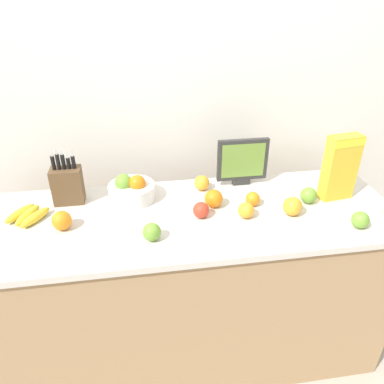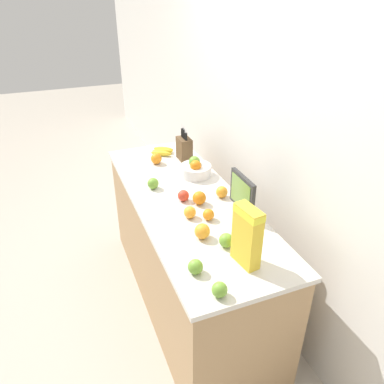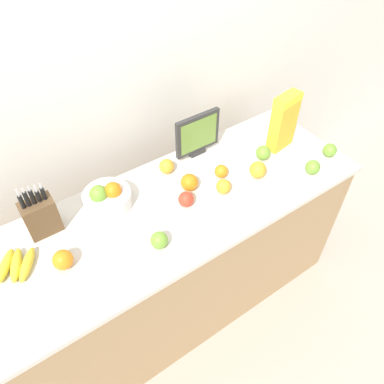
# 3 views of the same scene
# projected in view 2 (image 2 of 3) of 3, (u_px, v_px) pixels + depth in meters

# --- Properties ---
(ground_plane) EXTENTS (14.00, 14.00, 0.00)m
(ground_plane) POSITION_uv_depth(u_px,v_px,m) (187.00, 298.00, 2.89)
(ground_plane) COLOR #B2A899
(wall_back) EXTENTS (9.00, 0.06, 2.60)m
(wall_back) POSITION_uv_depth(u_px,v_px,m) (265.00, 129.00, 2.43)
(wall_back) COLOR silver
(wall_back) RESTS_ON ground_plane
(counter) EXTENTS (1.89, 0.67, 0.90)m
(counter) POSITION_uv_depth(u_px,v_px,m) (187.00, 252.00, 2.67)
(counter) COLOR tan
(counter) RESTS_ON ground_plane
(knife_block) EXTENTS (0.14, 0.09, 0.28)m
(knife_block) POSITION_uv_depth(u_px,v_px,m) (184.00, 148.00, 2.93)
(knife_block) COLOR brown
(knife_block) RESTS_ON counter
(small_monitor) EXTENTS (0.26, 0.03, 0.25)m
(small_monitor) POSITION_uv_depth(u_px,v_px,m) (242.00, 194.00, 2.23)
(small_monitor) COLOR #2D2D2D
(small_monitor) RESTS_ON counter
(cereal_box) EXTENTS (0.17, 0.09, 0.32)m
(cereal_box) POSITION_uv_depth(u_px,v_px,m) (247.00, 234.00, 1.80)
(cereal_box) COLOR gold
(cereal_box) RESTS_ON counter
(fruit_bowl) EXTENTS (0.22, 0.22, 0.14)m
(fruit_bowl) POSITION_uv_depth(u_px,v_px,m) (196.00, 169.00, 2.71)
(fruit_bowl) COLOR silver
(fruit_bowl) RESTS_ON counter
(banana_bunch) EXTENTS (0.20, 0.21, 0.04)m
(banana_bunch) POSITION_uv_depth(u_px,v_px,m) (162.00, 151.00, 3.06)
(banana_bunch) COLOR yellow
(banana_bunch) RESTS_ON counter
(apple_middle) EXTENTS (0.08, 0.08, 0.08)m
(apple_middle) POSITION_uv_depth(u_px,v_px,m) (153.00, 183.00, 2.54)
(apple_middle) COLOR #6B9E33
(apple_middle) RESTS_ON counter
(apple_rear) EXTENTS (0.07, 0.07, 0.07)m
(apple_rear) POSITION_uv_depth(u_px,v_px,m) (183.00, 196.00, 2.40)
(apple_rear) COLOR red
(apple_rear) RESTS_ON counter
(apple_near_bananas) EXTENTS (0.08, 0.08, 0.08)m
(apple_near_bananas) POSITION_uv_depth(u_px,v_px,m) (195.00, 267.00, 1.80)
(apple_near_bananas) COLOR #6B9E33
(apple_near_bananas) RESTS_ON counter
(apple_rightmost) EXTENTS (0.07, 0.07, 0.07)m
(apple_rightmost) POSITION_uv_depth(u_px,v_px,m) (220.00, 290.00, 1.67)
(apple_rightmost) COLOR #6B9E33
(apple_rightmost) RESTS_ON counter
(apple_front) EXTENTS (0.08, 0.08, 0.08)m
(apple_front) POSITION_uv_depth(u_px,v_px,m) (226.00, 240.00, 1.98)
(apple_front) COLOR #6B9E33
(apple_front) RESTS_ON counter
(orange_near_bowl) EXTENTS (0.09, 0.09, 0.09)m
(orange_near_bowl) POSITION_uv_depth(u_px,v_px,m) (202.00, 231.00, 2.05)
(orange_near_bowl) COLOR orange
(orange_near_bowl) RESTS_ON counter
(orange_front_center) EXTENTS (0.08, 0.08, 0.08)m
(orange_front_center) POSITION_uv_depth(u_px,v_px,m) (222.00, 192.00, 2.44)
(orange_front_center) COLOR orange
(orange_front_center) RESTS_ON counter
(orange_back_center) EXTENTS (0.07, 0.07, 0.07)m
(orange_back_center) POSITION_uv_depth(u_px,v_px,m) (190.00, 212.00, 2.23)
(orange_back_center) COLOR orange
(orange_back_center) RESTS_ON counter
(orange_mid_left) EXTENTS (0.07, 0.07, 0.07)m
(orange_mid_left) POSITION_uv_depth(u_px,v_px,m) (208.00, 215.00, 2.21)
(orange_mid_left) COLOR orange
(orange_mid_left) RESTS_ON counter
(orange_mid_right) EXTENTS (0.08, 0.08, 0.08)m
(orange_mid_right) POSITION_uv_depth(u_px,v_px,m) (156.00, 159.00, 2.89)
(orange_mid_right) COLOR orange
(orange_mid_right) RESTS_ON counter
(orange_front_right) EXTENTS (0.09, 0.09, 0.09)m
(orange_front_right) POSITION_uv_depth(u_px,v_px,m) (199.00, 198.00, 2.36)
(orange_front_right) COLOR orange
(orange_front_right) RESTS_ON counter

